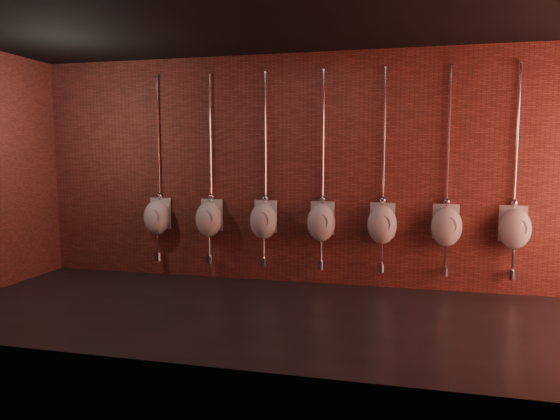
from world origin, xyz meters
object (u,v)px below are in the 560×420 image
(urinal_2, at_px, (264,220))
(urinal_6, at_px, (515,227))
(urinal_5, at_px, (446,225))
(urinal_3, at_px, (321,221))
(urinal_1, at_px, (209,218))
(urinal_4, at_px, (382,223))
(urinal_0, at_px, (157,216))

(urinal_2, bearing_deg, urinal_6, 0.00)
(urinal_5, bearing_deg, urinal_3, 180.00)
(urinal_6, bearing_deg, urinal_5, 180.00)
(urinal_2, relative_size, urinal_5, 1.00)
(urinal_2, relative_size, urinal_3, 1.00)
(urinal_2, xyz_separation_m, urinal_5, (2.46, 0.00, 0.00))
(urinal_1, xyz_separation_m, urinal_3, (1.64, 0.00, 0.00))
(urinal_5, height_order, urinal_6, same)
(urinal_2, height_order, urinal_4, same)
(urinal_1, relative_size, urinal_6, 1.00)
(urinal_2, bearing_deg, urinal_0, 180.00)
(urinal_0, height_order, urinal_2, same)
(urinal_2, xyz_separation_m, urinal_6, (3.27, 0.00, 0.00))
(urinal_1, xyz_separation_m, urinal_2, (0.82, 0.00, 0.00))
(urinal_1, xyz_separation_m, urinal_6, (4.09, 0.00, 0.00))
(urinal_1, distance_m, urinal_3, 1.64)
(urinal_0, relative_size, urinal_1, 1.00)
(urinal_3, height_order, urinal_6, same)
(urinal_0, bearing_deg, urinal_1, 0.00)
(urinal_1, height_order, urinal_4, same)
(urinal_2, distance_m, urinal_4, 1.64)
(urinal_0, distance_m, urinal_2, 1.64)
(urinal_0, height_order, urinal_4, same)
(urinal_3, distance_m, urinal_4, 0.82)
(urinal_3, relative_size, urinal_5, 1.00)
(urinal_5, bearing_deg, urinal_6, 0.00)
(urinal_1, height_order, urinal_6, same)
(urinal_5, bearing_deg, urinal_2, 180.00)
(urinal_3, height_order, urinal_4, same)
(urinal_1, distance_m, urinal_4, 2.46)
(urinal_1, relative_size, urinal_4, 1.00)
(urinal_2, bearing_deg, urinal_1, 180.00)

